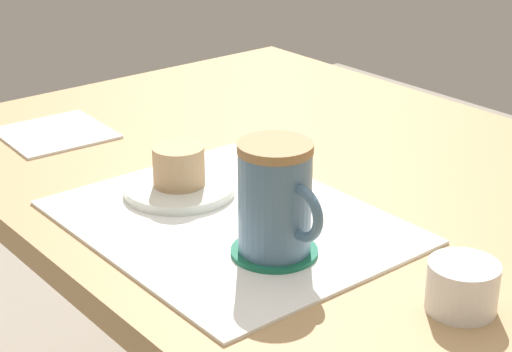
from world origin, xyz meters
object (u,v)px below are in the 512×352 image
at_px(pastry_plate, 180,188).
at_px(dining_table, 324,230).
at_px(coffee_mug, 276,198).
at_px(pastry, 179,166).
at_px(sugar_bowl, 462,287).

bearing_deg(pastry_plate, dining_table, 68.31).
bearing_deg(coffee_mug, pastry, 176.70).
height_order(dining_table, sugar_bowl, sugar_bowl).
bearing_deg(coffee_mug, pastry_plate, 176.70).
bearing_deg(pastry, pastry_plate, 90.00).
relative_size(pastry_plate, coffee_mug, 1.14).
bearing_deg(sugar_bowl, pastry, -171.36).
bearing_deg(dining_table, pastry_plate, -111.69).
distance_m(dining_table, coffee_mug, 0.28).
distance_m(pastry_plate, coffee_mug, 0.21).
distance_m(pastry_plate, pastry, 0.03).
xyz_separation_m(pastry_plate, sugar_bowl, (0.40, 0.06, 0.02)).
xyz_separation_m(pastry_plate, pastry, (0.00, -0.00, 0.03)).
bearing_deg(pastry_plate, coffee_mug, -3.30).
xyz_separation_m(pastry, sugar_bowl, (0.40, 0.06, -0.02)).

